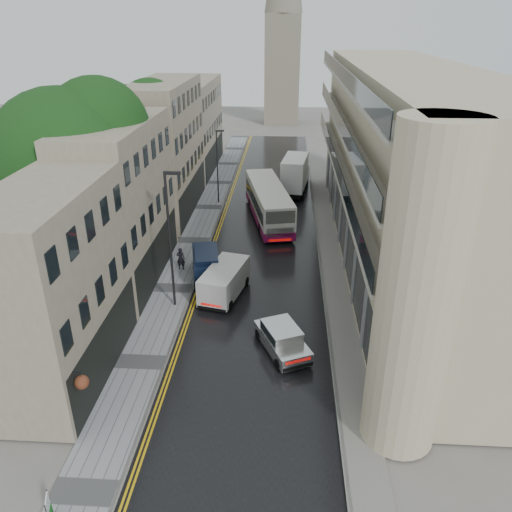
# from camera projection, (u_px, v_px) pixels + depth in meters

# --- Properties ---
(road) EXTENTS (9.00, 85.00, 0.02)m
(road) POSITION_uv_depth(u_px,v_px,m) (264.00, 243.00, 41.86)
(road) COLOR black
(road) RESTS_ON ground
(left_sidewalk) EXTENTS (2.70, 85.00, 0.12)m
(left_sidewalk) POSITION_uv_depth(u_px,v_px,m) (195.00, 241.00, 42.17)
(left_sidewalk) COLOR gray
(left_sidewalk) RESTS_ON ground
(right_sidewalk) EXTENTS (1.80, 85.00, 0.12)m
(right_sidewalk) POSITION_uv_depth(u_px,v_px,m) (328.00, 244.00, 41.52)
(right_sidewalk) COLOR slate
(right_sidewalk) RESTS_ON ground
(old_shop_row) EXTENTS (4.50, 56.00, 12.00)m
(old_shop_row) POSITION_uv_depth(u_px,v_px,m) (154.00, 163.00, 42.08)
(old_shop_row) COLOR gray
(old_shop_row) RESTS_ON ground
(modern_block) EXTENTS (8.00, 40.00, 14.00)m
(modern_block) POSITION_uv_depth(u_px,v_px,m) (402.00, 169.00, 36.91)
(modern_block) COLOR tan
(modern_block) RESTS_ON ground
(tree_near) EXTENTS (10.56, 10.56, 13.89)m
(tree_near) POSITION_uv_depth(u_px,v_px,m) (69.00, 188.00, 32.83)
(tree_near) COLOR black
(tree_near) RESTS_ON ground
(tree_far) EXTENTS (9.24, 9.24, 12.46)m
(tree_far) POSITION_uv_depth(u_px,v_px,m) (132.00, 152.00, 44.84)
(tree_far) COLOR black
(tree_far) RESTS_ON ground
(cream_bus) EXTENTS (5.08, 12.18, 3.24)m
(cream_bus) POSITION_uv_depth(u_px,v_px,m) (261.00, 217.00, 42.93)
(cream_bus) COLOR silver
(cream_bus) RESTS_ON road
(white_lorry) EXTENTS (3.29, 7.88, 4.01)m
(white_lorry) POSITION_uv_depth(u_px,v_px,m) (283.00, 178.00, 52.00)
(white_lorry) COLOR white
(white_lorry) RESTS_ON road
(silver_hatchback) EXTENTS (3.42, 4.61, 1.58)m
(silver_hatchback) POSITION_uv_depth(u_px,v_px,m) (279.00, 357.00, 26.44)
(silver_hatchback) COLOR silver
(silver_hatchback) RESTS_ON road
(white_van) EXTENTS (3.13, 5.15, 2.17)m
(white_van) POSITION_uv_depth(u_px,v_px,m) (202.00, 291.00, 32.22)
(white_van) COLOR silver
(white_van) RESTS_ON road
(navy_van) EXTENTS (2.73, 4.85, 2.33)m
(navy_van) POSITION_uv_depth(u_px,v_px,m) (195.00, 275.00, 34.10)
(navy_van) COLOR black
(navy_van) RESTS_ON road
(pedestrian) EXTENTS (0.66, 0.46, 1.73)m
(pedestrian) POSITION_uv_depth(u_px,v_px,m) (181.00, 259.00, 36.90)
(pedestrian) COLOR black
(pedestrian) RESTS_ON left_sidewalk
(lamp_post_near) EXTENTS (1.00, 0.23, 8.91)m
(lamp_post_near) POSITION_uv_depth(u_px,v_px,m) (170.00, 242.00, 30.73)
(lamp_post_near) COLOR black
(lamp_post_near) RESTS_ON left_sidewalk
(lamp_post_far) EXTENTS (0.83, 0.38, 7.25)m
(lamp_post_far) POSITION_uv_depth(u_px,v_px,m) (217.00, 168.00, 49.34)
(lamp_post_far) COLOR black
(lamp_post_far) RESTS_ON left_sidewalk
(estate_sign) EXTENTS (0.29, 0.66, 1.12)m
(estate_sign) POSITION_uv_depth(u_px,v_px,m) (49.00, 509.00, 18.36)
(estate_sign) COLOR silver
(estate_sign) RESTS_ON left_sidewalk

